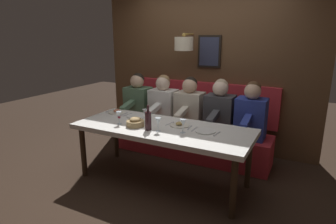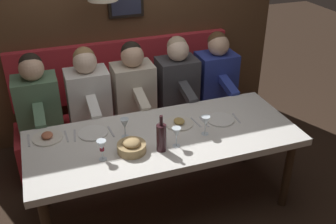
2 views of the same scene
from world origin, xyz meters
name	(u,v)px [view 1 (image 1 of 2)]	position (x,y,z in m)	size (l,w,h in m)	color
ground_plane	(163,181)	(0.00, 0.00, 0.00)	(12.00, 12.00, 0.00)	#332319
dining_table	(163,132)	(0.00, 0.00, 0.67)	(0.90, 2.20, 0.74)	silver
banquette_bench	(190,142)	(0.89, 0.00, 0.23)	(0.52, 2.40, 0.45)	red
back_wall_panel	(205,64)	(1.46, 0.00, 1.37)	(0.59, 3.60, 2.90)	brown
diner_nearest	(251,113)	(0.88, -0.89, 0.82)	(0.60, 0.40, 0.79)	#283893
diner_near	(220,109)	(0.88, -0.45, 0.82)	(0.60, 0.40, 0.79)	#3D3D42
diner_middle	(190,105)	(0.88, 0.02, 0.82)	(0.60, 0.40, 0.79)	beige
diner_far	(163,102)	(0.88, 0.47, 0.82)	(0.60, 0.40, 0.79)	white
diner_farthest	(138,99)	(0.88, 0.93, 0.82)	(0.60, 0.40, 0.79)	#567A5B
place_setting_0	(205,131)	(0.06, -0.54, 0.75)	(0.24, 0.32, 0.01)	white
place_setting_1	(135,116)	(0.21, 0.54, 0.75)	(0.24, 0.32, 0.01)	white
place_setting_2	(180,125)	(0.12, -0.18, 0.75)	(0.24, 0.33, 0.05)	silver
place_setting_3	(117,112)	(0.26, 0.90, 0.75)	(0.24, 0.31, 0.05)	silver
wine_glass_0	(119,115)	(-0.16, 0.53, 0.86)	(0.07, 0.07, 0.16)	silver
wine_glass_1	(145,113)	(0.09, 0.30, 0.86)	(0.07, 0.07, 0.16)	silver
wine_glass_2	(158,122)	(-0.18, -0.04, 0.86)	(0.07, 0.07, 0.16)	silver
wine_glass_3	(183,123)	(-0.09, -0.32, 0.86)	(0.07, 0.07, 0.16)	silver
wine_bottle	(148,121)	(-0.19, 0.09, 0.86)	(0.08, 0.08, 0.30)	#33191E
bread_bowl	(135,122)	(-0.14, 0.31, 0.79)	(0.22, 0.22, 0.12)	tan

